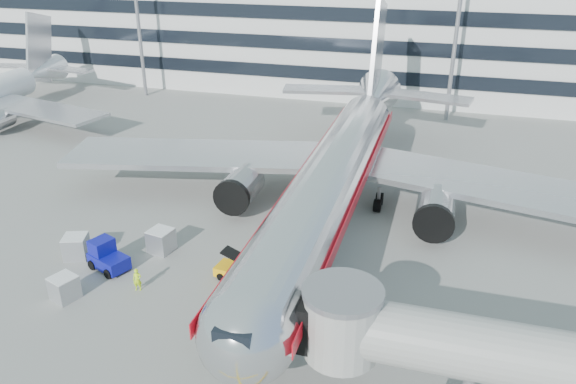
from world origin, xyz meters
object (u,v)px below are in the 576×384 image
(main_jet, at_px, (338,168))
(baggage_tug, at_px, (107,257))
(cargo_container_right, at_px, (76,247))
(cargo_container_front, at_px, (64,288))
(cargo_container_left, at_px, (161,240))
(belt_loader, at_px, (245,273))
(ramp_worker, at_px, (137,280))

(main_jet, bearing_deg, baggage_tug, -137.44)
(cargo_container_right, distance_m, cargo_container_front, 5.25)
(cargo_container_left, bearing_deg, main_jet, 39.93)
(main_jet, height_order, belt_loader, main_jet)
(baggage_tug, height_order, cargo_container_left, baggage_tug)
(main_jet, height_order, cargo_container_left, main_jet)
(belt_loader, relative_size, cargo_container_right, 2.18)
(belt_loader, bearing_deg, main_jet, 70.80)
(cargo_container_left, xyz_separation_m, ramp_worker, (0.92, -5.07, -0.08))
(belt_loader, relative_size, cargo_container_left, 2.37)
(main_jet, xyz_separation_m, ramp_worker, (-10.48, -14.61, -3.44))
(cargo_container_left, distance_m, ramp_worker, 5.15)
(baggage_tug, bearing_deg, cargo_container_right, 167.22)
(belt_loader, xyz_separation_m, cargo_container_right, (-12.94, -0.61, 0.27))
(cargo_container_left, relative_size, ramp_worker, 1.20)
(baggage_tug, bearing_deg, ramp_worker, -27.80)
(baggage_tug, height_order, ramp_worker, baggage_tug)
(baggage_tug, distance_m, cargo_container_right, 3.09)
(baggage_tug, bearing_deg, belt_loader, 7.43)
(main_jet, bearing_deg, cargo_container_right, -144.46)
(ramp_worker, bearing_deg, belt_loader, 7.83)
(cargo_container_left, relative_size, cargo_container_front, 0.98)
(baggage_tug, distance_m, cargo_container_left, 4.12)
(cargo_container_right, bearing_deg, cargo_container_front, -62.86)
(baggage_tug, height_order, cargo_container_front, baggage_tug)
(cargo_container_left, relative_size, cargo_container_right, 0.92)
(cargo_container_left, xyz_separation_m, cargo_container_front, (-3.15, -7.24, -0.07))
(cargo_container_left, bearing_deg, baggage_tug, -127.93)
(cargo_container_front, xyz_separation_m, ramp_worker, (4.07, 2.17, -0.01))
(cargo_container_right, xyz_separation_m, cargo_container_front, (2.39, -4.67, -0.06))
(cargo_container_front, bearing_deg, baggage_tug, 81.14)
(belt_loader, relative_size, ramp_worker, 2.83)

